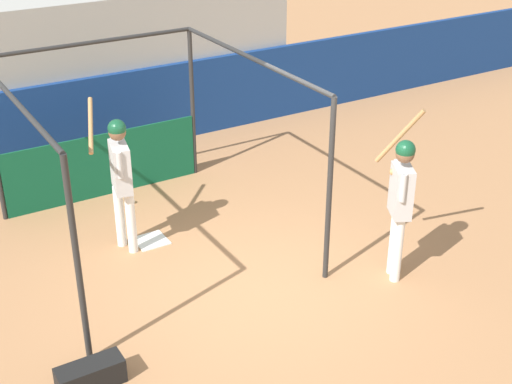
{
  "coord_description": "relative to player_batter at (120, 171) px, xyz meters",
  "views": [
    {
      "loc": [
        -3.91,
        -6.48,
        5.17
      ],
      "look_at": [
        0.33,
        0.55,
        1.05
      ],
      "focal_mm": 50.0,
      "sensor_mm": 36.0,
      "label": 1
    }
  ],
  "objects": [
    {
      "name": "player_batter",
      "position": [
        0.0,
        0.0,
        0.0
      ],
      "size": [
        0.56,
        0.99,
        2.04
      ],
      "rotation": [
        0.0,
        0.0,
        1.35
      ],
      "color": "white",
      "rests_on": "ground"
    },
    {
      "name": "player_waiting",
      "position": [
        2.71,
        -2.46,
        -0.0
      ],
      "size": [
        0.57,
        0.79,
        2.22
      ],
      "rotation": [
        0.0,
        0.0,
        1.08
      ],
      "color": "white",
      "rests_on": "ground"
    },
    {
      "name": "baseball",
      "position": [
        0.58,
        1.22,
        -1.14
      ],
      "size": [
        0.07,
        0.07,
        0.07
      ],
      "color": "white",
      "rests_on": "ground"
    },
    {
      "name": "home_plate",
      "position": [
        0.36,
        -0.01,
        -1.17
      ],
      "size": [
        0.44,
        0.44,
        0.02
      ],
      "color": "white",
      "rests_on": "ground"
    },
    {
      "name": "equipment_bag",
      "position": [
        -1.37,
        -2.43,
        -1.04
      ],
      "size": [
        0.7,
        0.28,
        0.28
      ],
      "color": "black",
      "rests_on": "ground"
    },
    {
      "name": "bleacher_section",
      "position": [
        1.03,
        4.56,
        0.18
      ],
      "size": [
        7.6,
        2.4,
        2.73
      ],
      "color": "#9E9E99",
      "rests_on": "ground"
    },
    {
      "name": "batting_cage",
      "position": [
        0.34,
        0.95,
        -0.04
      ],
      "size": [
        3.26,
        3.84,
        2.5
      ],
      "color": "#282828",
      "rests_on": "ground"
    },
    {
      "name": "outfield_wall",
      "position": [
        1.03,
        3.3,
        -0.45
      ],
      "size": [
        24.0,
        0.12,
        1.45
      ],
      "color": "navy",
      "rests_on": "ground"
    },
    {
      "name": "ground_plane",
      "position": [
        1.03,
        -1.79,
        -1.18
      ],
      "size": [
        60.0,
        60.0,
        0.0
      ],
      "primitive_type": "plane",
      "color": "#A8754C"
    }
  ]
}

